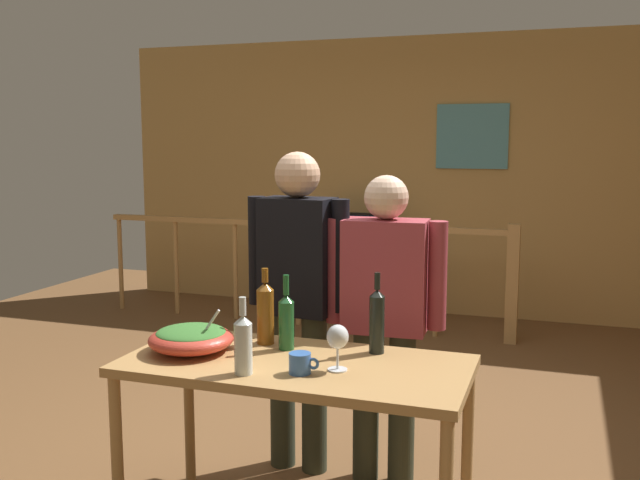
% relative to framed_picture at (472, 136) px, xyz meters
% --- Properties ---
extents(ground_plane, '(8.70, 8.70, 0.00)m').
position_rel_framed_picture_xyz_m(ground_plane, '(-0.44, -3.28, -1.73)').
color(ground_plane, brown).
extents(back_wall, '(6.33, 0.10, 2.68)m').
position_rel_framed_picture_xyz_m(back_wall, '(-0.44, 0.06, -0.39)').
color(back_wall, tan).
rests_on(back_wall, ground_plane).
extents(framed_picture, '(0.67, 0.03, 0.61)m').
position_rel_framed_picture_xyz_m(framed_picture, '(0.00, 0.00, 0.00)').
color(framed_picture, '#549BAC').
extents(stair_railing, '(3.91, 0.10, 1.01)m').
position_rel_framed_picture_xyz_m(stair_railing, '(-0.91, -0.84, -1.08)').
color(stair_railing, '#B2844C').
rests_on(stair_railing, ground_plane).
extents(tv_console, '(0.90, 0.40, 0.52)m').
position_rel_framed_picture_xyz_m(tv_console, '(-1.03, -0.29, -1.47)').
color(tv_console, '#38281E').
rests_on(tv_console, ground_plane).
extents(flat_screen_tv, '(0.68, 0.12, 0.48)m').
position_rel_framed_picture_xyz_m(flat_screen_tv, '(-1.03, -0.32, -0.93)').
color(flat_screen_tv, black).
rests_on(flat_screen_tv, tv_console).
extents(serving_table, '(1.44, 0.68, 0.79)m').
position_rel_framed_picture_xyz_m(serving_table, '(-0.18, -4.21, -1.03)').
color(serving_table, '#B2844C').
rests_on(serving_table, ground_plane).
extents(salad_bowl, '(0.37, 0.37, 0.20)m').
position_rel_framed_picture_xyz_m(salad_bowl, '(-0.66, -4.22, -0.88)').
color(salad_bowl, '#CC3D2D').
rests_on(salad_bowl, serving_table).
extents(wine_glass, '(0.09, 0.09, 0.19)m').
position_rel_framed_picture_xyz_m(wine_glass, '(0.02, -4.26, -0.81)').
color(wine_glass, silver).
rests_on(wine_glass, serving_table).
extents(wine_bottle_clear, '(0.07, 0.07, 0.31)m').
position_rel_framed_picture_xyz_m(wine_bottle_clear, '(-0.32, -4.42, -0.82)').
color(wine_bottle_clear, silver).
rests_on(wine_bottle_clear, serving_table).
extents(wine_bottle_green, '(0.07, 0.07, 0.33)m').
position_rel_framed_picture_xyz_m(wine_bottle_green, '(-0.28, -4.06, -0.81)').
color(wine_bottle_green, '#1E5628').
rests_on(wine_bottle_green, serving_table).
extents(wine_bottle_amber, '(0.08, 0.08, 0.35)m').
position_rel_framed_picture_xyz_m(wine_bottle_amber, '(-0.40, -4.01, -0.80)').
color(wine_bottle_amber, brown).
rests_on(wine_bottle_amber, serving_table).
extents(wine_bottle_dark, '(0.07, 0.07, 0.35)m').
position_rel_framed_picture_xyz_m(wine_bottle_dark, '(0.11, -3.98, -0.80)').
color(wine_bottle_dark, black).
rests_on(wine_bottle_dark, serving_table).
extents(mug_blue, '(0.12, 0.09, 0.08)m').
position_rel_framed_picture_xyz_m(mug_blue, '(-0.11, -4.35, -0.90)').
color(mug_blue, '#3866B2').
rests_on(mug_blue, serving_table).
extents(person_standing_left, '(0.55, 0.24, 1.64)m').
position_rel_framed_picture_xyz_m(person_standing_left, '(-0.41, -3.58, -0.77)').
color(person_standing_left, '#2D3323').
rests_on(person_standing_left, ground_plane).
extents(person_standing_right, '(0.59, 0.24, 1.53)m').
position_rel_framed_picture_xyz_m(person_standing_right, '(0.04, -3.58, -0.83)').
color(person_standing_right, '#2D3323').
rests_on(person_standing_right, ground_plane).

